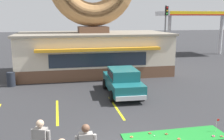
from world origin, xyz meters
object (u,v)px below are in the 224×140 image
Objects in this scene: traffic_light_pole at (166,26)px; car_teal at (123,80)px; putting_flag_pin at (217,122)px; golf_ball at (154,136)px; trash_bin at (11,79)px.

car_teal is at bearing -124.19° from traffic_light_pole.
car_teal reaches higher than putting_flag_pin.
traffic_light_pole reaches higher than golf_ball.
traffic_light_pole is at bearing 27.21° from trash_bin.
putting_flag_pin is at bearing -2.51° from golf_ball.
traffic_light_pole reaches higher than putting_flag_pin.
putting_flag_pin is 17.71m from traffic_light_pole.
car_teal is 0.80× the size of traffic_light_pole.
traffic_light_pole is (14.21, 7.30, 3.21)m from trash_bin.
trash_bin is (-6.73, 9.30, 0.45)m from golf_ball.
car_teal is at bearing 87.97° from golf_ball.
putting_flag_pin is 0.09× the size of traffic_light_pole.
putting_flag_pin is 13.29m from trash_bin.
traffic_light_pole is (7.48, 16.60, 3.66)m from golf_ball.
traffic_light_pole is (7.27, 10.70, 2.84)m from car_teal.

